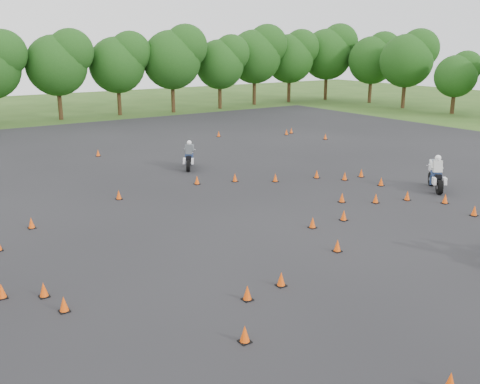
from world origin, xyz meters
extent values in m
plane|color=#2D5119|center=(0.00, 0.00, 0.00)|extent=(140.00, 140.00, 0.00)
plane|color=black|center=(0.00, 6.00, 0.01)|extent=(62.00, 62.00, 0.00)
cone|color=#F24F0A|center=(-9.02, -0.26, 0.23)|extent=(0.26, 0.26, 0.45)
cone|color=#F24F0A|center=(8.89, -1.65, 0.23)|extent=(0.26, 0.26, 0.45)
cone|color=#F24F0A|center=(16.59, 20.62, 0.23)|extent=(0.26, 0.26, 0.45)
cone|color=#F24F0A|center=(-2.77, -2.44, 0.23)|extent=(0.26, 0.26, 0.45)
cone|color=#F24F0A|center=(10.03, 6.28, 0.23)|extent=(0.26, 0.26, 0.45)
cone|color=#F24F0A|center=(-3.34, 9.81, 0.23)|extent=(0.26, 0.26, 0.45)
cone|color=#F24F0A|center=(-5.63, -4.53, 0.23)|extent=(0.26, 0.26, 0.45)
cone|color=#F24F0A|center=(15.71, 20.19, 0.23)|extent=(0.26, 0.26, 0.45)
cone|color=#F24F0A|center=(-10.34, 1.65, 0.23)|extent=(0.26, 0.26, 0.45)
cone|color=#F24F0A|center=(5.47, 3.21, 0.23)|extent=(0.26, 0.26, 0.45)
cone|color=#F24F0A|center=(9.47, 4.30, 0.23)|extent=(0.26, 0.26, 0.45)
cone|color=#F24F0A|center=(16.93, 16.74, 0.23)|extent=(0.26, 0.26, 0.45)
cone|color=#F24F0A|center=(0.78, -1.31, 0.23)|extent=(0.26, 0.26, 0.45)
cone|color=#F24F0A|center=(5.24, 8.21, 0.23)|extent=(0.26, 0.26, 0.45)
cone|color=#F24F0A|center=(9.46, 0.27, 0.23)|extent=(0.26, 0.26, 0.45)
cone|color=#F24F0A|center=(-9.26, 1.03, 0.23)|extent=(0.26, 0.26, 0.45)
cone|color=#F24F0A|center=(3.38, 9.50, 0.23)|extent=(0.26, 0.26, 0.45)
cone|color=#F24F0A|center=(7.73, 7.54, 0.23)|extent=(0.26, 0.26, 0.45)
cone|color=#F24F0A|center=(8.72, 6.29, 0.23)|extent=(0.26, 0.26, 0.45)
cone|color=#F24F0A|center=(10.49, 22.65, 0.23)|extent=(0.26, 0.26, 0.45)
cone|color=#F24F0A|center=(1.78, 1.20, 0.23)|extent=(0.26, 0.26, 0.45)
cone|color=#F24F0A|center=(8.40, 1.67, 0.23)|extent=(0.26, 0.26, 0.45)
cone|color=#F24F0A|center=(-2.99, -8.77, 0.23)|extent=(0.26, 0.26, 0.45)
cone|color=#F24F0A|center=(-0.55, 20.56, 0.23)|extent=(0.26, 0.26, 0.45)
cone|color=#F24F0A|center=(1.33, 10.18, 0.23)|extent=(0.26, 0.26, 0.45)
cone|color=#F24F0A|center=(6.74, 2.21, 0.23)|extent=(0.26, 0.26, 0.45)
cone|color=#F24F0A|center=(3.57, 1.17, 0.23)|extent=(0.26, 0.26, 0.45)
cone|color=#F24F0A|center=(-8.01, 7.76, 0.23)|extent=(0.26, 0.26, 0.45)
cone|color=#F24F0A|center=(-4.22, -2.63, 0.23)|extent=(0.26, 0.26, 0.45)
camera|label=1|loc=(-12.64, -14.66, 7.50)|focal=40.00mm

